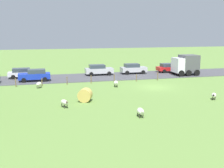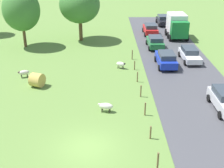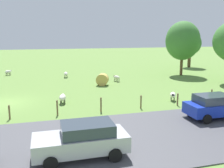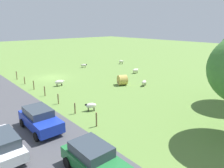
{
  "view_description": "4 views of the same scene",
  "coord_description": "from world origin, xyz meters",
  "px_view_note": "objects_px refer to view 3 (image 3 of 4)",
  "views": [
    {
      "loc": [
        -33.52,
        14.35,
        7.14
      ],
      "look_at": [
        -1.65,
        6.13,
        0.97
      ],
      "focal_mm": 46.09,
      "sensor_mm": 36.0,
      "label": 1
    },
    {
      "loc": [
        1.39,
        -16.99,
        12.67
      ],
      "look_at": [
        1.9,
        9.37,
        0.43
      ],
      "focal_mm": 48.7,
      "sensor_mm": 36.0,
      "label": 2
    },
    {
      "loc": [
        22.39,
        3.43,
        5.84
      ],
      "look_at": [
        -2.95,
        10.4,
        0.58
      ],
      "focal_mm": 40.18,
      "sensor_mm": 36.0,
      "label": 3
    },
    {
      "loc": [
        13.54,
        29.67,
        7.88
      ],
      "look_at": [
        -2.37,
        11.22,
        0.95
      ],
      "focal_mm": 33.85,
      "sensor_mm": 36.0,
      "label": 4
    }
  ],
  "objects_px": {
    "sheep_0": "(117,77)",
    "hay_bale_0": "(102,80)",
    "sheep_1": "(63,98)",
    "sheep_4": "(173,95)",
    "tree_1": "(183,41)",
    "tree_2": "(190,44)",
    "sheep_5": "(8,72)",
    "sheep_3": "(66,74)",
    "car_6": "(82,139)",
    "car_2": "(216,106)"
  },
  "relations": [
    {
      "from": "sheep_0",
      "to": "hay_bale_0",
      "type": "bearing_deg",
      "value": -50.75
    },
    {
      "from": "sheep_1",
      "to": "sheep_4",
      "type": "distance_m",
      "value": 9.68
    },
    {
      "from": "sheep_1",
      "to": "tree_1",
      "type": "height_order",
      "value": "tree_1"
    },
    {
      "from": "sheep_1",
      "to": "tree_2",
      "type": "relative_size",
      "value": 0.21
    },
    {
      "from": "sheep_5",
      "to": "tree_1",
      "type": "height_order",
      "value": "tree_1"
    },
    {
      "from": "sheep_0",
      "to": "tree_1",
      "type": "xyz_separation_m",
      "value": [
        -2.34,
        10.41,
        4.38
      ]
    },
    {
      "from": "sheep_3",
      "to": "car_6",
      "type": "height_order",
      "value": "car_6"
    },
    {
      "from": "car_6",
      "to": "sheep_5",
      "type": "bearing_deg",
      "value": -166.41
    },
    {
      "from": "sheep_0",
      "to": "tree_2",
      "type": "height_order",
      "value": "tree_2"
    },
    {
      "from": "sheep_3",
      "to": "sheep_5",
      "type": "height_order",
      "value": "sheep_3"
    },
    {
      "from": "tree_2",
      "to": "car_6",
      "type": "bearing_deg",
      "value": -39.81
    },
    {
      "from": "sheep_0",
      "to": "sheep_1",
      "type": "distance_m",
      "value": 11.19
    },
    {
      "from": "sheep_0",
      "to": "tree_1",
      "type": "relative_size",
      "value": 0.16
    },
    {
      "from": "sheep_1",
      "to": "tree_1",
      "type": "distance_m",
      "value": 21.21
    },
    {
      "from": "sheep_4",
      "to": "sheep_1",
      "type": "bearing_deg",
      "value": -99.94
    },
    {
      "from": "sheep_1",
      "to": "tree_1",
      "type": "bearing_deg",
      "value": 121.41
    },
    {
      "from": "sheep_4",
      "to": "sheep_5",
      "type": "relative_size",
      "value": 1.09
    },
    {
      "from": "sheep_3",
      "to": "car_2",
      "type": "xyz_separation_m",
      "value": [
        19.85,
        8.6,
        0.41
      ]
    },
    {
      "from": "car_2",
      "to": "car_6",
      "type": "bearing_deg",
      "value": -72.11
    },
    {
      "from": "tree_1",
      "to": "car_2",
      "type": "bearing_deg",
      "value": -23.57
    },
    {
      "from": "sheep_1",
      "to": "hay_bale_0",
      "type": "xyz_separation_m",
      "value": [
        -6.64,
        5.05,
        0.15
      ]
    },
    {
      "from": "hay_bale_0",
      "to": "sheep_3",
      "type": "bearing_deg",
      "value": -150.74
    },
    {
      "from": "sheep_5",
      "to": "hay_bale_0",
      "type": "bearing_deg",
      "value": 47.34
    },
    {
      "from": "sheep_1",
      "to": "tree_2",
      "type": "bearing_deg",
      "value": 127.61
    },
    {
      "from": "sheep_3",
      "to": "sheep_1",
      "type": "bearing_deg",
      "value": -6.3
    },
    {
      "from": "sheep_1",
      "to": "tree_2",
      "type": "height_order",
      "value": "tree_2"
    },
    {
      "from": "sheep_1",
      "to": "tree_1",
      "type": "relative_size",
      "value": 0.17
    },
    {
      "from": "tree_1",
      "to": "car_6",
      "type": "height_order",
      "value": "tree_1"
    },
    {
      "from": "sheep_1",
      "to": "car_2",
      "type": "bearing_deg",
      "value": 56.01
    },
    {
      "from": "sheep_4",
      "to": "tree_1",
      "type": "height_order",
      "value": "tree_1"
    },
    {
      "from": "sheep_1",
      "to": "tree_2",
      "type": "xyz_separation_m",
      "value": [
        -18.24,
        23.67,
        3.67
      ]
    },
    {
      "from": "sheep_0",
      "to": "sheep_5",
      "type": "relative_size",
      "value": 1.17
    },
    {
      "from": "tree_2",
      "to": "sheep_4",
      "type": "bearing_deg",
      "value": -35.38
    },
    {
      "from": "sheep_3",
      "to": "tree_1",
      "type": "bearing_deg",
      "value": 82.07
    },
    {
      "from": "hay_bale_0",
      "to": "tree_1",
      "type": "xyz_separation_m",
      "value": [
        -4.18,
        12.66,
        4.22
      ]
    },
    {
      "from": "sheep_4",
      "to": "hay_bale_0",
      "type": "xyz_separation_m",
      "value": [
        -8.31,
        -4.48,
        0.15
      ]
    },
    {
      "from": "tree_2",
      "to": "sheep_3",
      "type": "bearing_deg",
      "value": -76.95
    },
    {
      "from": "sheep_0",
      "to": "sheep_5",
      "type": "bearing_deg",
      "value": -122.43
    },
    {
      "from": "sheep_5",
      "to": "car_6",
      "type": "height_order",
      "value": "car_6"
    },
    {
      "from": "tree_1",
      "to": "tree_2",
      "type": "height_order",
      "value": "tree_1"
    },
    {
      "from": "hay_bale_0",
      "to": "car_2",
      "type": "distance_m",
      "value": 14.31
    },
    {
      "from": "hay_bale_0",
      "to": "car_6",
      "type": "height_order",
      "value": "car_6"
    },
    {
      "from": "sheep_1",
      "to": "sheep_4",
      "type": "xyz_separation_m",
      "value": [
        1.67,
        9.53,
        -0.0
      ]
    },
    {
      "from": "sheep_4",
      "to": "tree_2",
      "type": "xyz_separation_m",
      "value": [
        -19.91,
        14.14,
        3.67
      ]
    },
    {
      "from": "sheep_3",
      "to": "sheep_4",
      "type": "xyz_separation_m",
      "value": [
        14.75,
        8.09,
        0.01
      ]
    },
    {
      "from": "tree_1",
      "to": "car_2",
      "type": "height_order",
      "value": "tree_1"
    },
    {
      "from": "sheep_3",
      "to": "sheep_5",
      "type": "relative_size",
      "value": 1.19
    },
    {
      "from": "hay_bale_0",
      "to": "tree_1",
      "type": "distance_m",
      "value": 13.98
    },
    {
      "from": "tree_2",
      "to": "car_2",
      "type": "xyz_separation_m",
      "value": [
        25.0,
        -13.63,
        -3.27
      ]
    },
    {
      "from": "sheep_3",
      "to": "sheep_4",
      "type": "bearing_deg",
      "value": 28.74
    }
  ]
}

